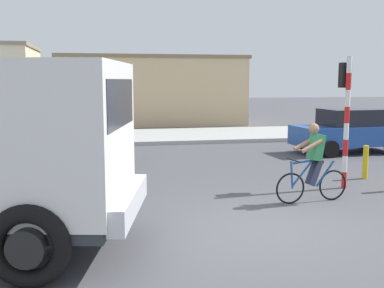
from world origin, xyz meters
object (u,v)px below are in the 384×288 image
at_px(car_white_mid, 48,140).
at_px(bollard_far, 365,162).
at_px(traffic_light_pole, 346,104).
at_px(car_red_near, 350,130).
at_px(cyclist, 313,163).

height_order(car_white_mid, bollard_far, car_white_mid).
height_order(traffic_light_pole, car_red_near, traffic_light_pole).
xyz_separation_m(car_red_near, bollard_far, (-1.93, -4.24, -0.37)).
xyz_separation_m(cyclist, car_red_near, (4.41, 6.23, -0.05)).
height_order(traffic_light_pole, car_white_mid, traffic_light_pole).
bearing_deg(car_red_near, bollard_far, -114.51).
bearing_deg(cyclist, traffic_light_pole, 40.72).
distance_m(cyclist, traffic_light_pole, 2.17).
xyz_separation_m(traffic_light_pole, car_white_mid, (-7.44, 4.38, -1.25)).
relative_size(cyclist, traffic_light_pole, 0.54).
bearing_deg(bollard_far, car_red_near, 65.49).
relative_size(traffic_light_pole, bollard_far, 3.56).
distance_m(cyclist, car_red_near, 7.63).
relative_size(cyclist, car_red_near, 0.42).
relative_size(traffic_light_pole, car_red_near, 0.78).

